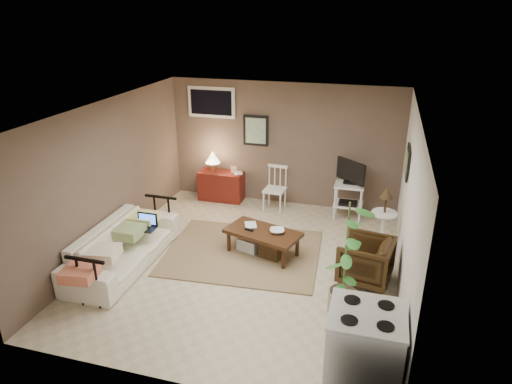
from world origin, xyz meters
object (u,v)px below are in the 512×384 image
(sofa, at_px, (122,240))
(armchair, at_px, (366,258))
(coffee_table, at_px, (262,241))
(stove, at_px, (364,352))
(spindle_chair, at_px, (275,190))
(potted_plant, at_px, (346,255))
(tv_stand, at_px, (349,188))
(side_table, at_px, (385,211))
(red_console, at_px, (221,183))

(sofa, relative_size, armchair, 3.00)
(coffee_table, xyz_separation_m, stove, (1.70, -2.41, 0.24))
(spindle_chair, xyz_separation_m, stove, (1.92, -4.17, 0.08))
(potted_plant, bearing_deg, tv_stand, 93.70)
(spindle_chair, relative_size, side_table, 0.79)
(tv_stand, relative_size, potted_plant, 0.71)
(coffee_table, height_order, red_console, red_console)
(side_table, bearing_deg, spindle_chair, 152.40)
(side_table, bearing_deg, tv_stand, 120.93)
(sofa, bearing_deg, side_table, -67.50)
(tv_stand, relative_size, side_table, 1.03)
(spindle_chair, distance_m, tv_stand, 1.42)
(coffee_table, height_order, spindle_chair, spindle_chair)
(armchair, bearing_deg, spindle_chair, -128.62)
(side_table, relative_size, potted_plant, 0.69)
(tv_stand, distance_m, side_table, 1.25)
(red_console, xyz_separation_m, armchair, (3.01, -2.25, 0.00))
(red_console, height_order, side_table, side_table)
(sofa, bearing_deg, stove, -112.80)
(sofa, distance_m, stove, 3.96)
(side_table, bearing_deg, red_console, 158.96)
(coffee_table, bearing_deg, armchair, -11.37)
(tv_stand, height_order, side_table, tv_stand)
(stove, bearing_deg, spindle_chair, 114.69)
(sofa, distance_m, armchair, 3.61)
(red_console, distance_m, stove, 5.33)
(red_console, relative_size, potted_plant, 0.65)
(stove, bearing_deg, armchair, 92.33)
(spindle_chair, distance_m, armchair, 2.77)
(red_console, xyz_separation_m, stove, (3.09, -4.34, 0.13))
(side_table, relative_size, armchair, 1.51)
(side_table, xyz_separation_m, potted_plant, (-0.45, -1.86, 0.17))
(tv_stand, relative_size, stove, 1.15)
(red_console, relative_size, spindle_chair, 1.20)
(armchair, bearing_deg, red_console, -116.79)
(coffee_table, distance_m, armchair, 1.65)
(sofa, relative_size, potted_plant, 1.37)
(spindle_chair, height_order, stove, stove)
(coffee_table, relative_size, side_table, 1.18)
(sofa, xyz_separation_m, potted_plant, (3.33, -0.29, 0.42))
(sofa, height_order, red_console, red_console)
(spindle_chair, height_order, potted_plant, potted_plant)
(side_table, xyz_separation_m, stove, (-0.13, -3.10, -0.19))
(red_console, relative_size, stove, 1.06)
(stove, bearing_deg, side_table, 87.66)
(spindle_chair, relative_size, potted_plant, 0.54)
(spindle_chair, distance_m, side_table, 2.32)
(red_console, bearing_deg, spindle_chair, -8.23)
(sofa, distance_m, potted_plant, 3.37)
(spindle_chair, bearing_deg, tv_stand, -0.01)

